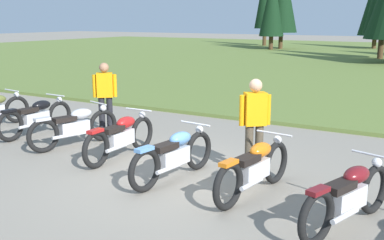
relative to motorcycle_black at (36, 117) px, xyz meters
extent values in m
plane|color=gray|center=(4.36, -0.91, -0.44)|extent=(140.00, 140.00, 0.00)
cylinder|color=#47331E|center=(1.20, 36.29, 0.18)|extent=(0.36, 0.36, 1.23)
cylinder|color=#47331E|center=(-8.79, 35.67, 0.43)|extent=(0.36, 0.36, 1.74)
cylinder|color=#47331E|center=(3.47, 25.24, 0.41)|extent=(0.36, 0.36, 1.69)
cylinder|color=#47331E|center=(-5.70, 31.73, 0.31)|extent=(0.36, 0.36, 1.50)
cylinder|color=#47331E|center=(-6.09, 30.45, 0.17)|extent=(0.36, 0.36, 1.21)
cone|color=black|center=(-6.09, 30.45, 3.47)|extent=(2.07, 2.07, 5.40)
torus|color=black|center=(-1.48, 0.66, -0.09)|extent=(0.19, 0.71, 0.70)
cylinder|color=silver|center=(-1.50, 0.56, 0.42)|extent=(0.62, 0.12, 0.03)
sphere|color=silver|center=(-1.48, 0.67, 0.29)|extent=(0.14, 0.14, 0.14)
torus|color=black|center=(0.03, 0.69, -0.09)|extent=(0.13, 0.70, 0.70)
torus|color=black|center=(-0.03, -0.71, -0.09)|extent=(0.13, 0.70, 0.70)
cube|color=silver|center=(0.00, -0.01, -0.04)|extent=(0.23, 0.65, 0.28)
ellipsoid|color=black|center=(0.00, 0.17, 0.24)|extent=(0.28, 0.49, 0.22)
cube|color=black|center=(-0.01, -0.23, 0.18)|extent=(0.24, 0.49, 0.10)
cube|color=black|center=(-0.03, -0.71, 0.25)|extent=(0.15, 0.33, 0.06)
cylinder|color=silver|center=(0.02, 0.59, 0.42)|extent=(0.62, 0.06, 0.03)
sphere|color=silver|center=(0.03, 0.71, 0.29)|extent=(0.14, 0.14, 0.14)
cylinder|color=silver|center=(0.13, -0.32, -0.14)|extent=(0.09, 0.55, 0.07)
torus|color=black|center=(1.66, 0.40, -0.09)|extent=(0.29, 0.70, 0.70)
torus|color=black|center=(1.27, -0.94, -0.09)|extent=(0.29, 0.70, 0.70)
cube|color=silver|center=(1.47, -0.27, -0.04)|extent=(0.37, 0.67, 0.28)
ellipsoid|color=#B7B7BC|center=(1.52, -0.10, 0.24)|extent=(0.38, 0.53, 0.22)
cube|color=black|center=(1.40, -0.48, 0.18)|extent=(0.35, 0.52, 0.10)
cube|color=#B7B7BC|center=(1.27, -0.94, 0.25)|extent=(0.22, 0.35, 0.06)
cylinder|color=silver|center=(1.63, 0.30, 0.42)|extent=(0.60, 0.20, 0.03)
sphere|color=silver|center=(1.67, 0.42, 0.29)|extent=(0.14, 0.14, 0.14)
cylinder|color=silver|center=(1.52, -0.60, -0.14)|extent=(0.22, 0.55, 0.07)
torus|color=black|center=(2.84, 0.24, -0.09)|extent=(0.11, 0.70, 0.70)
torus|color=black|center=(2.86, -1.16, -0.09)|extent=(0.11, 0.70, 0.70)
cube|color=silver|center=(2.85, -0.46, -0.04)|extent=(0.21, 0.64, 0.28)
ellipsoid|color=#AD1919|center=(2.85, -0.28, 0.24)|extent=(0.27, 0.48, 0.22)
cube|color=black|center=(2.85, -0.68, 0.18)|extent=(0.23, 0.48, 0.10)
cube|color=#AD1919|center=(2.86, -1.16, 0.25)|extent=(0.14, 0.32, 0.06)
cylinder|color=silver|center=(2.84, 0.14, 0.42)|extent=(0.62, 0.04, 0.03)
sphere|color=silver|center=(2.84, 0.26, 0.29)|extent=(0.14, 0.14, 0.14)
cylinder|color=silver|center=(3.00, -0.75, -0.14)|extent=(0.08, 0.55, 0.07)
torus|color=black|center=(4.48, -0.27, -0.09)|extent=(0.18, 0.71, 0.70)
torus|color=black|center=(4.32, -1.66, -0.09)|extent=(0.18, 0.71, 0.70)
cube|color=silver|center=(4.40, -0.97, -0.04)|extent=(0.27, 0.66, 0.28)
ellipsoid|color=#598CC6|center=(4.42, -0.79, 0.24)|extent=(0.31, 0.51, 0.22)
cube|color=black|center=(4.37, -1.19, 0.18)|extent=(0.28, 0.50, 0.10)
cube|color=#598CC6|center=(4.32, -1.66, 0.25)|extent=(0.18, 0.33, 0.06)
cylinder|color=silver|center=(4.47, -0.37, 0.42)|extent=(0.62, 0.10, 0.03)
sphere|color=silver|center=(4.48, -0.25, 0.29)|extent=(0.14, 0.14, 0.14)
cylinder|color=silver|center=(4.50, -1.28, -0.14)|extent=(0.13, 0.55, 0.07)
torus|color=black|center=(5.92, -0.24, -0.09)|extent=(0.19, 0.71, 0.70)
torus|color=black|center=(5.74, -1.63, -0.09)|extent=(0.19, 0.71, 0.70)
cube|color=silver|center=(5.83, -0.94, -0.04)|extent=(0.28, 0.66, 0.28)
ellipsoid|color=orange|center=(5.85, -0.76, 0.24)|extent=(0.32, 0.51, 0.22)
cube|color=black|center=(5.80, -1.15, 0.18)|extent=(0.28, 0.50, 0.10)
cube|color=orange|center=(5.74, -1.63, 0.25)|extent=(0.18, 0.34, 0.06)
cylinder|color=silver|center=(5.91, -0.34, 0.42)|extent=(0.62, 0.11, 0.03)
sphere|color=silver|center=(5.92, -0.22, 0.29)|extent=(0.14, 0.14, 0.14)
cylinder|color=silver|center=(5.93, -1.25, -0.14)|extent=(0.14, 0.55, 0.07)
torus|color=black|center=(7.52, -0.72, -0.09)|extent=(0.30, 0.70, 0.70)
torus|color=black|center=(7.11, -2.06, -0.09)|extent=(0.30, 0.70, 0.70)
cube|color=silver|center=(7.31, -1.39, -0.04)|extent=(0.38, 0.67, 0.28)
ellipsoid|color=maroon|center=(7.37, -1.21, 0.24)|extent=(0.39, 0.54, 0.22)
cube|color=black|center=(7.25, -1.60, 0.18)|extent=(0.35, 0.52, 0.10)
cube|color=maroon|center=(7.11, -2.06, 0.25)|extent=(0.23, 0.35, 0.06)
cylinder|color=silver|center=(7.49, -0.81, 0.42)|extent=(0.60, 0.21, 0.03)
sphere|color=silver|center=(7.53, -0.70, 0.29)|extent=(0.14, 0.14, 0.14)
cylinder|color=silver|center=(7.36, -1.71, -0.14)|extent=(0.23, 0.55, 0.07)
cylinder|color=black|center=(1.39, 0.95, 0.00)|extent=(0.14, 0.14, 0.88)
cylinder|color=black|center=(1.25, 0.84, 0.00)|extent=(0.14, 0.14, 0.88)
cube|color=orange|center=(1.32, 0.89, 0.72)|extent=(0.42, 0.40, 0.56)
sphere|color=#9E7051|center=(1.32, 0.89, 1.12)|extent=(0.22, 0.22, 0.22)
cylinder|color=orange|center=(1.50, 1.04, 0.70)|extent=(0.09, 0.09, 0.52)
cylinder|color=orange|center=(1.14, 0.75, 0.70)|extent=(0.09, 0.09, 0.52)
cylinder|color=#4C4233|center=(5.51, 0.02, 0.00)|extent=(0.14, 0.14, 0.88)
cylinder|color=#4C4233|center=(5.37, -0.09, 0.00)|extent=(0.14, 0.14, 0.88)
cube|color=orange|center=(5.44, -0.03, 0.72)|extent=(0.42, 0.40, 0.56)
sphere|color=tan|center=(5.44, -0.03, 1.12)|extent=(0.22, 0.22, 0.22)
cylinder|color=orange|center=(5.61, 0.12, 0.70)|extent=(0.09, 0.09, 0.52)
cylinder|color=orange|center=(5.27, -0.19, 0.70)|extent=(0.09, 0.09, 0.52)
camera|label=1|loc=(8.45, -7.20, 2.21)|focal=43.54mm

